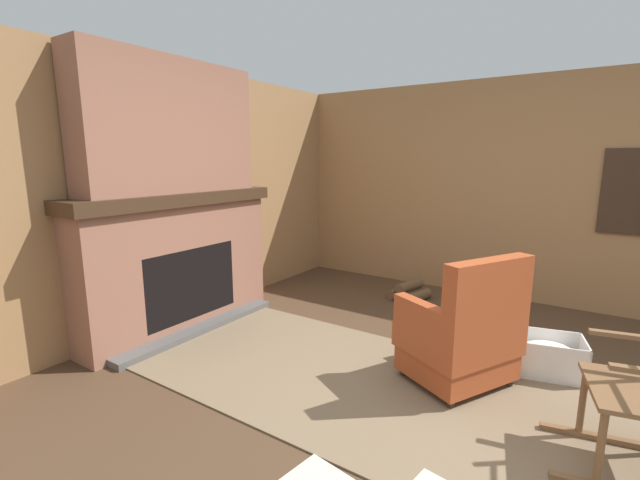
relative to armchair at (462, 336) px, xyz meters
The scene contains 12 objects.
ground_plane 0.53m from the armchair, 101.97° to the right, with size 14.00×14.00×0.00m, color #4C3523.
wood_panel_wall_left 2.84m from the armchair, behind, with size 0.06×5.75×2.41m.
wood_panel_wall_back 2.38m from the armchair, 91.50° to the left, with size 5.75×0.09×2.41m.
fireplace_hearth 2.51m from the armchair, behind, with size 0.57×1.99×1.26m.
chimney_breast 2.91m from the armchair, behind, with size 0.31×1.67×1.13m.
area_rug 0.78m from the armchair, 146.54° to the right, with size 3.61×1.59×0.01m.
armchair is the anchor object (origin of this frame).
firewood_stack 1.86m from the armchair, 122.90° to the left, with size 0.43×0.47×0.21m.
laundry_basket 0.73m from the armchair, 45.46° to the left, with size 0.54×0.44×0.28m.
oil_lamp_vase 2.85m from the armchair, 160.05° to the right, with size 0.11×0.11×0.22m.
storage_case 2.72m from the armchair, behind, with size 0.16×0.23×0.12m.
decorative_plate_on_mantel 2.78m from the armchair, 168.26° to the right, with size 0.06×0.22×0.22m.
Camera 1 is at (0.79, -2.46, 1.56)m, focal length 24.00 mm.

